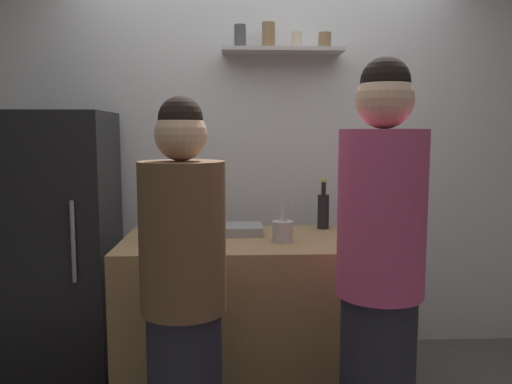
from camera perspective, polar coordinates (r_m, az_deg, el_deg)
The scene contains 10 objects.
back_wall_assembly at distance 3.47m, azimuth 0.58°, elevation 4.10°, with size 4.80×0.32×2.60m.
refrigerator at distance 3.30m, azimuth -20.94°, elevation -5.46°, with size 0.61×0.60×1.58m.
counter at distance 2.87m, azimuth 0.00°, elevation -13.97°, with size 1.42×0.76×0.89m, color #9E7A51.
baking_pan at distance 2.86m, azimuth -2.73°, elevation -4.20°, with size 0.34×0.24×0.05m, color gray.
utensil_holder at distance 2.65m, azimuth 2.99°, elevation -4.39°, with size 0.11×0.11×0.22m.
wine_bottle_pale_glass at distance 2.58m, azimuth -7.87°, elevation -3.69°, with size 0.07×0.07×0.28m.
wine_bottle_dark_glass at distance 3.03m, azimuth 7.53°, elevation -1.99°, with size 0.07×0.07×0.29m.
water_bottle_plastic at distance 2.66m, azimuth -11.29°, elevation -3.59°, with size 0.08×0.08×0.22m.
person_brown_jacket at distance 2.10m, azimuth -8.09°, elevation -12.12°, with size 0.34×0.34×1.60m.
person_pink_top at distance 2.10m, azimuth 13.65°, elevation -9.83°, with size 0.34×0.34×1.74m.
Camera 1 is at (-0.18, -2.21, 1.45)m, focal length 35.79 mm.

